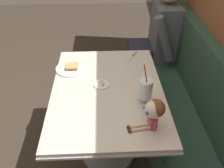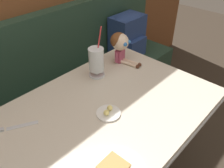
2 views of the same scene
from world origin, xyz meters
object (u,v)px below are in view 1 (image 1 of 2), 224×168
butter_knife (133,55)px  diner_patron (160,32)px  toast_plate (72,68)px  milkshake_glass (145,90)px  butter_saucer (102,84)px  seated_doll (154,111)px

butter_knife → diner_patron: diner_patron is taller
diner_patron → toast_plate: bearing=-52.8°
toast_plate → diner_patron: 1.08m
toast_plate → diner_patron: bearing=127.2°
milkshake_glass → butter_saucer: milkshake_glass is taller
milkshake_glass → butter_saucer: bearing=-124.9°
butter_saucer → butter_knife: (-0.41, 0.28, -0.00)m
butter_knife → diner_patron: 0.58m
butter_saucer → butter_knife: bearing=145.6°
milkshake_glass → diner_patron: 1.13m
butter_saucer → seated_doll: size_ratio=0.53×
butter_knife → toast_plate: bearing=-70.4°
toast_plate → butter_saucer: size_ratio=2.08×
toast_plate → butter_knife: (-0.18, 0.52, -0.01)m
butter_knife → seated_doll: seated_doll is taller
butter_knife → milkshake_glass: bearing=0.8°
toast_plate → seated_doll: 0.85m
butter_saucer → diner_patron: 1.07m
toast_plate → milkshake_glass: milkshake_glass is taller
butter_saucer → diner_patron: diner_patron is taller
diner_patron → butter_saucer: bearing=-35.3°
toast_plate → butter_saucer: toast_plate is taller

